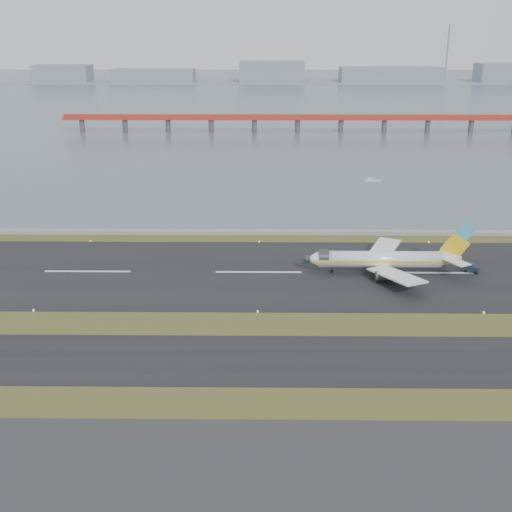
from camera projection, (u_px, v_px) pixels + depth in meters
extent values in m
plane|color=#394819|center=(257.00, 329.00, 120.95)|extent=(1000.00, 1000.00, 0.00)
cube|color=black|center=(257.00, 360.00, 109.61)|extent=(1000.00, 18.00, 0.10)
cube|color=black|center=(259.00, 272.00, 149.23)|extent=(1000.00, 45.00, 0.10)
cube|color=gray|center=(259.00, 232.00, 177.38)|extent=(1000.00, 2.50, 1.00)
cube|color=#4B596C|center=(262.00, 96.00, 554.87)|extent=(1400.00, 800.00, 1.30)
cube|color=red|center=(298.00, 118.00, 354.08)|extent=(260.00, 5.00, 1.60)
cube|color=red|center=(298.00, 116.00, 353.58)|extent=(260.00, 0.40, 1.40)
cylinder|color=#4C4C51|center=(125.00, 126.00, 356.59)|extent=(2.80, 2.80, 7.00)
cylinder|color=#4C4C51|center=(298.00, 127.00, 355.57)|extent=(2.80, 2.80, 7.00)
cylinder|color=#4C4C51|center=(471.00, 127.00, 354.55)|extent=(2.80, 2.80, 7.00)
cube|color=gray|center=(263.00, 82.00, 705.80)|extent=(1400.00, 80.00, 1.00)
cube|color=gray|center=(63.00, 73.00, 705.14)|extent=(60.00, 35.00, 18.00)
cube|color=gray|center=(154.00, 75.00, 704.75)|extent=(90.00, 35.00, 14.00)
cube|color=gray|center=(272.00, 72.00, 702.04)|extent=(70.00, 35.00, 22.00)
cube|color=gray|center=(390.00, 75.00, 701.66)|extent=(110.00, 35.00, 16.00)
cube|color=gray|center=(500.00, 73.00, 699.73)|extent=(50.00, 35.00, 20.00)
cylinder|color=gray|center=(447.00, 54.00, 693.73)|extent=(1.80, 1.80, 60.00)
cylinder|color=white|center=(380.00, 259.00, 147.55)|extent=(28.00, 3.80, 3.80)
cone|color=white|center=(312.00, 259.00, 147.71)|extent=(3.20, 3.80, 3.80)
cone|color=white|center=(450.00, 258.00, 147.28)|extent=(5.00, 3.80, 3.80)
cube|color=yellow|center=(381.00, 262.00, 145.74)|extent=(31.00, 0.06, 0.45)
cube|color=yellow|center=(378.00, 256.00, 149.36)|extent=(31.00, 0.06, 0.45)
cube|color=white|center=(396.00, 275.00, 139.74)|extent=(11.31, 15.89, 1.66)
cube|color=white|center=(383.00, 250.00, 155.78)|extent=(11.31, 15.89, 1.66)
cylinder|color=#323337|center=(386.00, 276.00, 142.51)|extent=(4.20, 2.10, 2.10)
cylinder|color=#323337|center=(377.00, 258.00, 153.83)|extent=(4.20, 2.10, 2.10)
cube|color=yellow|center=(455.00, 246.00, 146.31)|extent=(6.80, 0.35, 6.85)
cube|color=#47B1C9|center=(465.00, 231.00, 145.06)|extent=(4.85, 0.37, 4.90)
cube|color=white|center=(457.00, 262.00, 143.52)|extent=(5.64, 6.80, 0.22)
cube|color=white|center=(447.00, 251.00, 150.69)|extent=(5.64, 6.80, 0.22)
cylinder|color=black|center=(331.00, 271.00, 148.68)|extent=(0.80, 0.28, 0.80)
cylinder|color=black|center=(388.00, 276.00, 145.87)|extent=(1.00, 0.38, 1.00)
cylinder|color=black|center=(383.00, 267.00, 151.15)|extent=(1.00, 0.38, 1.00)
cube|color=#122033|center=(471.00, 269.00, 149.00)|extent=(3.77, 3.01, 1.24)
cube|color=#323337|center=(470.00, 265.00, 148.89)|extent=(1.94, 1.99, 0.72)
cylinder|color=black|center=(465.00, 271.00, 148.91)|extent=(0.79, 0.57, 0.72)
cylinder|color=black|center=(466.00, 269.00, 150.34)|extent=(0.79, 0.57, 0.72)
cylinder|color=black|center=(476.00, 273.00, 148.05)|extent=(0.79, 0.57, 0.72)
cylinder|color=black|center=(476.00, 271.00, 149.47)|extent=(0.79, 0.57, 0.72)
cube|color=silver|center=(373.00, 181.00, 239.17)|extent=(6.24, 2.22, 0.79)
cube|color=silver|center=(370.00, 179.00, 239.01)|extent=(1.82, 1.49, 0.79)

